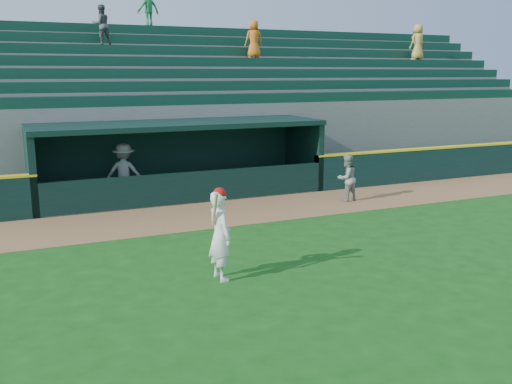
% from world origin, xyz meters
% --- Properties ---
extents(ground, '(120.00, 120.00, 0.00)m').
position_xyz_m(ground, '(0.00, 0.00, 0.00)').
color(ground, '#154C13').
rests_on(ground, ground).
extents(warning_track, '(40.00, 3.00, 0.01)m').
position_xyz_m(warning_track, '(0.00, 4.90, 0.01)').
color(warning_track, olive).
rests_on(warning_track, ground).
extents(field_wall_right, '(15.50, 0.30, 1.20)m').
position_xyz_m(field_wall_right, '(12.25, 6.55, 0.60)').
color(field_wall_right, black).
rests_on(field_wall_right, ground).
extents(wall_stripe_right, '(15.50, 0.32, 0.06)m').
position_xyz_m(wall_stripe_right, '(12.25, 6.55, 1.23)').
color(wall_stripe_right, yellow).
rests_on(wall_stripe_right, field_wall_right).
extents(dugout_player_front, '(0.83, 0.71, 1.49)m').
position_xyz_m(dugout_player_front, '(4.59, 4.80, 0.75)').
color(dugout_player_front, '#999994').
rests_on(dugout_player_front, ground).
extents(dugout_player_inside, '(1.38, 1.10, 1.86)m').
position_xyz_m(dugout_player_inside, '(-1.87, 7.60, 0.93)').
color(dugout_player_inside, gray).
rests_on(dugout_player_inside, ground).
extents(dugout, '(9.40, 2.80, 2.46)m').
position_xyz_m(dugout, '(0.00, 8.00, 1.36)').
color(dugout, slate).
rests_on(dugout, ground).
extents(stands, '(34.50, 6.25, 7.48)m').
position_xyz_m(stands, '(-0.01, 12.57, 2.39)').
color(stands, slate).
rests_on(stands, ground).
extents(batter_at_plate, '(0.51, 0.83, 1.87)m').
position_xyz_m(batter_at_plate, '(-1.56, -0.15, 0.93)').
color(batter_at_plate, white).
rests_on(batter_at_plate, ground).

